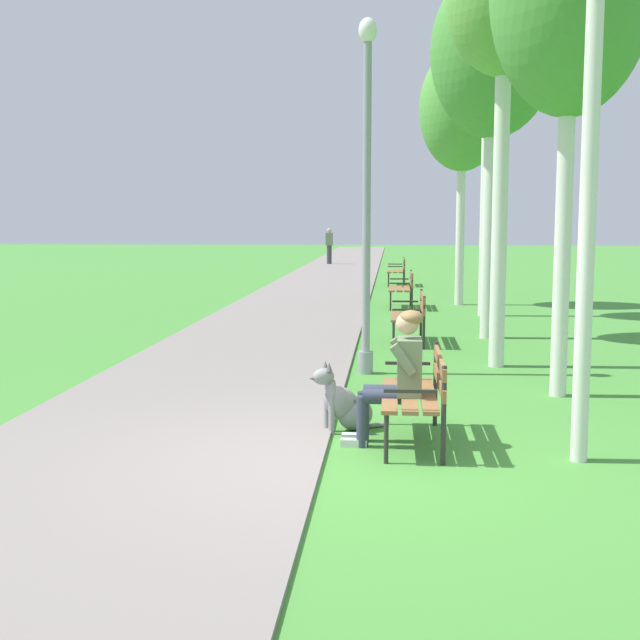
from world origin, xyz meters
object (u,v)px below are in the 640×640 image
object	(u,v)px
park_bench_furthest	(398,269)
lamp_post_near	(367,194)
park_bench_near	(420,389)
park_bench_mid	(412,312)
pedestrian_distant	(329,246)
birch_tree_third	(505,4)
birch_tree_fourth	(493,55)
birch_tree_fifth	(489,58)
person_seated_on_near_bench	(397,372)
park_bench_far	(404,286)
dog_grey	(346,405)
birch_tree_sixth	(462,110)

from	to	relation	value
park_bench_furthest	lamp_post_near	bearing A→B (deg)	-92.00
park_bench_near	park_bench_mid	xyz separation A→B (m)	(0.07, 6.40, 0.00)
park_bench_near	pedestrian_distant	world-z (taller)	pedestrian_distant
park_bench_mid	birch_tree_third	size ratio (longest dim) A/B	0.25
park_bench_near	pedestrian_distant	xyz separation A→B (m)	(-3.10, 30.37, 0.33)
park_bench_near	lamp_post_near	bearing A→B (deg)	99.79
lamp_post_near	birch_tree_fourth	size ratio (longest dim) A/B	0.74
birch_tree_fifth	birch_tree_third	bearing A→B (deg)	-94.32
person_seated_on_near_bench	park_bench_far	bearing A→B (deg)	88.99
park_bench_near	birch_tree_third	world-z (taller)	birch_tree_third
park_bench_near	person_seated_on_near_bench	xyz separation A→B (m)	(-0.21, -0.08, 0.17)
birch_tree_third	park_bench_furthest	bearing A→B (deg)	95.09
park_bench_far	birch_tree_fifth	world-z (taller)	birch_tree_fifth
birch_tree_fifth	pedestrian_distant	xyz separation A→B (m)	(-4.79, 19.84, -4.53)
birch_tree_fifth	dog_grey	bearing A→B (deg)	-103.26
birch_tree_third	pedestrian_distant	distance (m)	26.83
park_bench_furthest	birch_tree_fifth	size ratio (longest dim) A/B	0.22
dog_grey	birch_tree_third	distance (m)	6.33
park_bench_far	birch_tree_fifth	xyz separation A→B (m)	(1.68, -1.43, 4.86)
park_bench_mid	birch_tree_fifth	size ratio (longest dim) A/B	0.22
park_bench_furthest	dog_grey	world-z (taller)	park_bench_furthest
birch_tree_third	birch_tree_sixth	bearing A→B (deg)	89.07
birch_tree_sixth	park_bench_furthest	bearing A→B (deg)	103.79
park_bench_near	person_seated_on_near_bench	size ratio (longest dim) A/B	1.20
birch_tree_fifth	park_bench_furthest	bearing A→B (deg)	102.25
dog_grey	birch_tree_sixth	world-z (taller)	birch_tree_sixth
park_bench_near	birch_tree_sixth	bearing A→B (deg)	84.00
park_bench_mid	birch_tree_fourth	xyz separation A→B (m)	(1.32, 0.70, 4.29)
park_bench_far	person_seated_on_near_bench	size ratio (longest dim) A/B	1.20
park_bench_far	park_bench_furthest	distance (m)	6.70
lamp_post_near	park_bench_far	bearing A→B (deg)	85.86
lamp_post_near	pedestrian_distant	distance (m)	27.02
dog_grey	park_bench_furthest	bearing A→B (deg)	88.03
dog_grey	lamp_post_near	bearing A→B (deg)	88.22
lamp_post_near	park_bench_near	bearing A→B (deg)	-80.21
park_bench_furthest	birch_tree_third	world-z (taller)	birch_tree_third
person_seated_on_near_bench	lamp_post_near	distance (m)	4.00
park_bench_far	dog_grey	bearing A→B (deg)	-93.50
lamp_post_near	birch_tree_fifth	size ratio (longest dim) A/B	0.68
park_bench_mid	birch_tree_third	distance (m)	5.06
dog_grey	birch_tree_fourth	size ratio (longest dim) A/B	0.12
person_seated_on_near_bench	birch_tree_sixth	bearing A→B (deg)	83.13
person_seated_on_near_bench	lamp_post_near	world-z (taller)	lamp_post_near
dog_grey	birch_tree_third	size ratio (longest dim) A/B	0.13
birch_tree_sixth	park_bench_near	bearing A→B (deg)	-96.00
park_bench_far	park_bench_furthest	xyz separation A→B (m)	(-0.08, 6.70, 0.00)
birch_tree_sixth	person_seated_on_near_bench	bearing A→B (deg)	-96.87
lamp_post_near	birch_tree_sixth	size ratio (longest dim) A/B	0.76
lamp_post_near	birch_tree_fifth	distance (m)	7.96
lamp_post_near	birch_tree_sixth	distance (m)	9.79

